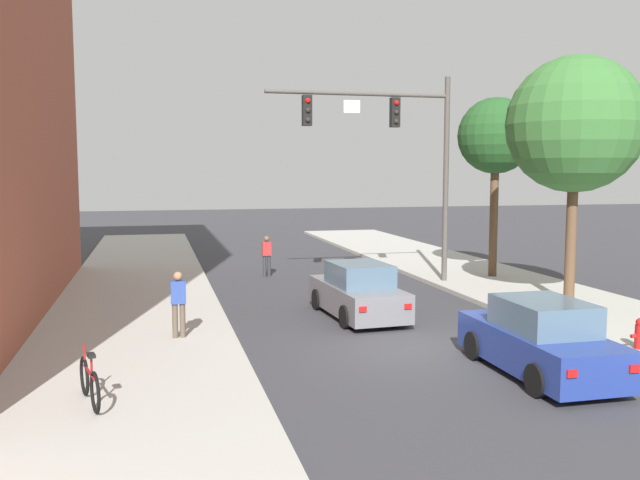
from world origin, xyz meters
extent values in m
plane|color=#38383D|center=(0.00, 0.00, 0.00)|extent=(120.00, 120.00, 0.00)
cube|color=#B2AFA8|center=(-6.50, 0.00, 0.07)|extent=(5.00, 60.00, 0.15)
cylinder|color=#514C47|center=(4.60, 8.45, 3.90)|extent=(0.20, 0.20, 7.50)
cylinder|color=#514C47|center=(1.23, 8.45, 6.95)|extent=(6.75, 0.14, 0.14)
cube|color=black|center=(2.58, 8.45, 6.33)|extent=(0.32, 0.28, 1.05)
sphere|color=red|center=(2.58, 8.30, 6.66)|extent=(0.18, 0.18, 0.18)
sphere|color=#2D2823|center=(2.58, 8.30, 6.33)|extent=(0.18, 0.18, 0.18)
sphere|color=#2D2823|center=(2.58, 8.30, 6.00)|extent=(0.18, 0.18, 0.18)
cube|color=black|center=(-0.66, 8.45, 6.33)|extent=(0.32, 0.28, 1.05)
sphere|color=red|center=(-0.66, 8.30, 6.66)|extent=(0.18, 0.18, 0.18)
sphere|color=#2D2823|center=(-0.66, 8.30, 6.33)|extent=(0.18, 0.18, 0.18)
sphere|color=#2D2823|center=(-0.66, 8.30, 6.00)|extent=(0.18, 0.18, 0.18)
cube|color=white|center=(0.96, 8.43, 6.50)|extent=(0.60, 0.03, 0.44)
cube|color=slate|center=(-0.22, 3.79, 0.56)|extent=(1.95, 4.29, 0.80)
cube|color=slate|center=(-0.21, 3.65, 1.28)|extent=(1.62, 2.09, 0.64)
cylinder|color=black|center=(-1.11, 5.05, 0.32)|extent=(0.26, 0.65, 0.64)
cylinder|color=black|center=(0.51, 5.14, 0.32)|extent=(0.26, 0.65, 0.64)
cylinder|color=black|center=(-0.95, 2.45, 0.32)|extent=(0.26, 0.65, 0.64)
cylinder|color=black|center=(0.66, 2.54, 0.32)|extent=(0.26, 0.65, 0.64)
cube|color=red|center=(-0.73, 1.64, 0.68)|extent=(0.20, 0.05, 0.14)
cube|color=red|center=(0.54, 1.72, 0.68)|extent=(0.20, 0.05, 0.14)
cube|color=navy|center=(1.82, -2.45, 0.56)|extent=(1.73, 4.21, 0.80)
cube|color=slate|center=(1.82, -2.60, 1.28)|extent=(1.51, 2.01, 0.64)
cylinder|color=black|center=(1.03, -1.14, 0.32)|extent=(0.22, 0.64, 0.64)
cylinder|color=black|center=(2.64, -1.15, 0.32)|extent=(0.22, 0.64, 0.64)
cylinder|color=black|center=(1.01, -3.75, 0.32)|extent=(0.22, 0.64, 0.64)
cylinder|color=black|center=(2.62, -3.76, 0.32)|extent=(0.22, 0.64, 0.64)
cube|color=red|center=(1.17, -4.57, 0.68)|extent=(0.20, 0.04, 0.14)
cube|color=red|center=(2.45, -4.58, 0.68)|extent=(0.20, 0.04, 0.14)
cylinder|color=brown|center=(-5.48, 1.92, 0.57)|extent=(0.14, 0.14, 0.85)
cylinder|color=brown|center=(-5.30, 1.92, 0.57)|extent=(0.14, 0.14, 0.85)
cube|color=#2D4799|center=(-5.39, 1.92, 1.28)|extent=(0.36, 0.22, 0.56)
sphere|color=#9E7051|center=(-5.39, 1.92, 1.68)|extent=(0.22, 0.22, 0.22)
cylinder|color=#333338|center=(-1.65, 11.89, 0.42)|extent=(0.14, 0.14, 0.85)
cylinder|color=#333338|center=(-1.47, 11.89, 0.42)|extent=(0.14, 0.14, 0.85)
cube|color=#B72D2D|center=(-1.56, 11.89, 1.13)|extent=(0.36, 0.22, 0.56)
sphere|color=brown|center=(-1.56, 11.89, 1.53)|extent=(0.22, 0.22, 0.22)
torus|color=black|center=(-7.23, -2.07, 0.51)|extent=(0.24, 0.71, 0.72)
torus|color=black|center=(-6.96, -3.08, 0.51)|extent=(0.24, 0.71, 0.72)
cylinder|color=maroon|center=(-7.10, -2.58, 0.73)|extent=(0.29, 0.93, 0.05)
cylinder|color=maroon|center=(-7.03, -2.83, 0.91)|extent=(0.04, 0.04, 0.35)
cylinder|color=maroon|center=(-7.20, -2.17, 0.93)|extent=(0.04, 0.04, 0.40)
cube|color=black|center=(-7.03, -2.83, 1.09)|extent=(0.18, 0.26, 0.06)
cylinder|color=red|center=(4.91, -1.70, 0.43)|extent=(0.24, 0.24, 0.55)
cylinder|color=red|center=(4.73, -1.70, 0.45)|extent=(0.12, 0.09, 0.09)
cylinder|color=brown|center=(6.44, 3.32, 2.12)|extent=(0.32, 0.32, 3.94)
sphere|color=#387033|center=(6.44, 3.32, 5.63)|extent=(4.10, 4.10, 4.10)
cylinder|color=brown|center=(6.89, 9.01, 2.32)|extent=(0.32, 0.32, 4.34)
sphere|color=#235123|center=(6.89, 9.01, 5.59)|extent=(2.92, 2.92, 2.92)
camera|label=1|loc=(-5.93, -14.77, 4.24)|focal=37.95mm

